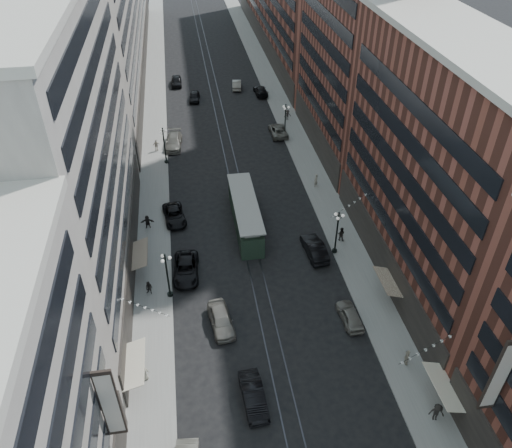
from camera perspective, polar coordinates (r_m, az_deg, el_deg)
ground at (r=78.24m, az=-3.42°, el=9.29°), size 220.00×220.00×0.00m
sidewalk_west at (r=87.06m, az=-11.52°, el=11.68°), size 4.00×180.00×0.15m
sidewalk_east at (r=88.60m, az=3.12°, el=12.85°), size 4.00×180.00×0.15m
rail_west at (r=87.12m, az=-4.62°, el=12.29°), size 0.12×180.00×0.02m
rail_east at (r=87.22m, az=-3.68°, el=12.36°), size 0.12×180.00×0.02m
building_west_mid at (r=48.80m, az=-20.81°, el=7.09°), size 8.00×36.00×28.00m
building_west_far at (r=108.04m, az=-15.80°, el=23.39°), size 8.00×90.00×26.00m
building_east_mid at (r=50.02m, az=20.15°, el=5.32°), size 8.00×30.00×24.00m
building_east_tower at (r=70.63m, az=11.44°, el=23.84°), size 8.00×26.00×42.00m
lamppost_sw_far at (r=49.92m, az=-10.11°, el=-5.65°), size 1.03×1.14×5.52m
lamppost_sw_mid at (r=72.19m, az=-10.43°, el=8.95°), size 1.03×1.14×5.52m
lamppost_se_far at (r=55.05m, az=9.24°, el=-0.82°), size 1.03×1.14×5.52m
lamppost_se_mid at (r=78.12m, az=3.36°, el=11.78°), size 1.03×1.14×5.52m
streetcar at (r=59.24m, az=-1.23°, el=1.05°), size 2.82×12.75×3.53m
car_2 at (r=53.63m, az=-8.01°, el=-5.10°), size 2.98×5.85×1.58m
car_4 at (r=49.37m, az=10.69°, el=-10.24°), size 1.89×4.33×1.45m
car_5 at (r=43.04m, az=-0.30°, el=-19.03°), size 2.04×5.00×1.61m
pedestrian_1 at (r=45.09m, az=-12.69°, el=-16.17°), size 0.89×0.51×1.77m
pedestrian_2 at (r=51.98m, az=-12.12°, el=-7.15°), size 0.87×0.69×1.57m
pedestrian_4 at (r=46.92m, az=16.89°, el=-14.37°), size 0.67×1.09×1.73m
car_7 at (r=61.51m, az=-9.32°, el=1.00°), size 3.07×5.51×1.46m
car_8 at (r=77.58m, az=-9.40°, el=9.28°), size 3.00×6.08×1.70m
car_9 at (r=100.00m, az=-9.10°, el=15.83°), size 2.03×4.81×1.62m
car_10 at (r=55.94m, az=6.70°, el=-2.77°), size 2.26×5.38×1.73m
car_11 at (r=80.15m, az=2.54°, el=10.64°), size 2.52×5.41×1.50m
car_12 at (r=94.70m, az=0.53°, el=15.00°), size 2.34×5.28×1.51m
car_13 at (r=92.84m, az=-7.05°, el=14.24°), size 2.22×4.50×1.47m
car_14 at (r=97.41m, az=-2.22°, el=15.64°), size 2.19×4.83×1.54m
pedestrian_5 at (r=60.58m, az=-12.30°, el=0.26°), size 1.59×0.52×1.69m
pedestrian_6 at (r=76.54m, az=-11.31°, el=8.81°), size 1.11×0.62×1.80m
pedestrian_7 at (r=58.11m, az=9.69°, el=-1.12°), size 0.98×0.79×1.77m
pedestrian_8 at (r=67.10m, az=6.85°, el=4.99°), size 0.81×0.77×1.87m
pedestrian_9 at (r=84.71m, az=3.63°, el=12.33°), size 1.16×0.56×1.73m
car_extra_0 at (r=48.14m, az=-4.01°, el=-10.84°), size 2.62×5.21×1.70m
pedestrian_extra_0 at (r=44.27m, az=19.96°, el=-19.59°), size 1.27×0.82×1.83m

